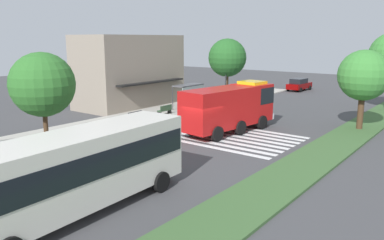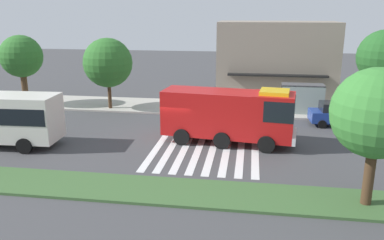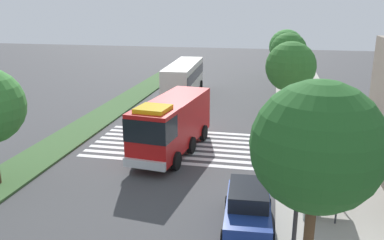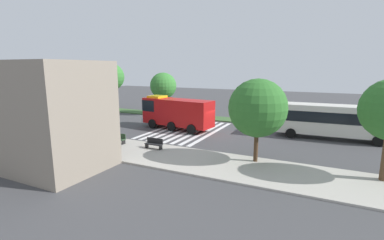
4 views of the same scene
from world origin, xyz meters
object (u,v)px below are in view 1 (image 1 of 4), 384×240
object	(u,v)px
street_lamp	(226,72)
median_tree_far_west	(364,76)
parked_car_mid	(299,84)
bench_near_shelter	(165,110)
sidewalk_tree_center	(42,85)
parked_car_west	(227,101)
bench_west_of_shelter	(134,116)
bus_stop_shelter	(191,92)
transit_bus	(77,167)
fire_truck	(231,106)
sidewalk_tree_east	(227,58)

from	to	relation	value
street_lamp	median_tree_far_west	xyz separation A→B (m)	(-4.00, -15.24, 0.73)
parked_car_mid	bench_near_shelter	bearing A→B (deg)	175.75
sidewalk_tree_center	parked_car_west	bearing A→B (deg)	-6.53
bench_west_of_shelter	sidewalk_tree_center	distance (m)	9.47
bus_stop_shelter	street_lamp	size ratio (longest dim) A/B	0.59
transit_bus	bench_near_shelter	distance (m)	21.16
fire_truck	bench_near_shelter	size ratio (longest dim) A/B	5.64
bench_near_shelter	bench_west_of_shelter	distance (m)	4.05
median_tree_far_west	bus_stop_shelter	bearing A→B (deg)	93.62
fire_truck	street_lamp	distance (m)	12.89
transit_bus	sidewalk_tree_east	xyz separation A→B (m)	(27.86, 10.52, 3.05)
parked_car_west	median_tree_far_west	xyz separation A→B (m)	(-1.42, -13.43, 3.44)
bench_west_of_shelter	sidewalk_tree_east	bearing A→B (deg)	-2.31
transit_bus	parked_car_mid	bearing A→B (deg)	-171.41
sidewalk_tree_east	bench_west_of_shelter	bearing A→B (deg)	177.69
fire_truck	transit_bus	bearing A→B (deg)	-163.18
fire_truck	sidewalk_tree_center	size ratio (longest dim) A/B	1.45
parked_car_west	median_tree_far_west	distance (m)	13.94
median_tree_far_west	sidewalk_tree_east	bearing A→B (deg)	72.70
transit_bus	street_lamp	world-z (taller)	street_lamp
parked_car_mid	bench_west_of_shelter	distance (m)	29.56
parked_car_mid	bench_near_shelter	world-z (taller)	parked_car_mid
bench_west_of_shelter	sidewalk_tree_center	size ratio (longest dim) A/B	0.26
sidewalk_tree_east	median_tree_far_west	xyz separation A→B (m)	(-4.87, -15.64, -0.72)
parked_car_west	street_lamp	xyz separation A→B (m)	(2.58, 1.80, 2.71)
fire_truck	bench_west_of_shelter	distance (m)	8.76
bus_stop_shelter	sidewalk_tree_east	distance (m)	6.74
sidewalk_tree_center	median_tree_far_west	xyz separation A→B (m)	(17.82, -15.64, 0.18)
bench_west_of_shelter	median_tree_far_west	xyz separation A→B (m)	(9.07, -16.20, 3.77)
parked_car_mid	sidewalk_tree_east	world-z (taller)	sidewalk_tree_east
median_tree_far_west	parked_car_west	bearing A→B (deg)	83.94
fire_truck	sidewalk_tree_east	xyz separation A→B (m)	(11.39, 7.68, 3.04)
parked_car_mid	sidewalk_tree_center	xyz separation A→B (m)	(-38.17, 2.20, 3.30)
sidewalk_tree_east	transit_bus	bearing A→B (deg)	-159.31
parked_car_west	street_lamp	distance (m)	4.15
street_lamp	fire_truck	bearing A→B (deg)	-145.31
bench_west_of_shelter	transit_bus	bearing A→B (deg)	-141.47
fire_truck	bench_near_shelter	xyz separation A→B (m)	(1.49, 8.25, -1.46)
fire_truck	sidewalk_tree_east	world-z (taller)	sidewalk_tree_east
transit_bus	street_lamp	distance (m)	28.88
parked_car_mid	median_tree_far_west	bearing A→B (deg)	-144.61
median_tree_far_west	parked_car_mid	bearing A→B (deg)	33.43
bench_west_of_shelter	sidewalk_tree_center	bearing A→B (deg)	-176.32
transit_bus	bench_near_shelter	size ratio (longest dim) A/B	6.83
sidewalk_tree_east	street_lamp	bearing A→B (deg)	-155.27
sidewalk_tree_center	median_tree_far_west	distance (m)	23.71
bench_near_shelter	sidewalk_tree_center	size ratio (longest dim) A/B	0.26
street_lamp	transit_bus	bearing A→B (deg)	-159.45
sidewalk_tree_center	bench_west_of_shelter	bearing A→B (deg)	3.68
parked_car_west	bench_near_shelter	world-z (taller)	parked_car_west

